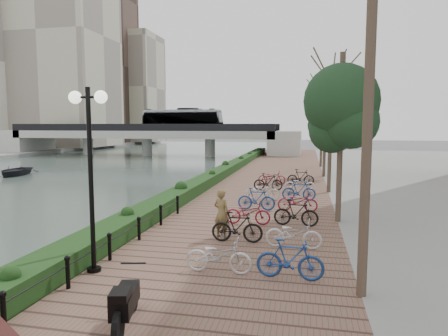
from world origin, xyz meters
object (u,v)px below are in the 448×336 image
(pedestrian, at_px, (222,213))
(boat, at_px, (15,171))
(motorcycle, at_px, (126,300))
(lamppost, at_px, (89,140))

(pedestrian, height_order, boat, pedestrian)
(motorcycle, height_order, pedestrian, pedestrian)
(pedestrian, distance_m, boat, 26.86)
(lamppost, height_order, boat, lamppost)
(lamppost, bearing_deg, boat, 133.16)
(lamppost, relative_size, pedestrian, 2.84)
(motorcycle, bearing_deg, pedestrian, 72.09)
(motorcycle, bearing_deg, boat, 119.65)
(lamppost, relative_size, boat, 1.20)
(pedestrian, xyz_separation_m, boat, (-21.34, 16.28, -0.90))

